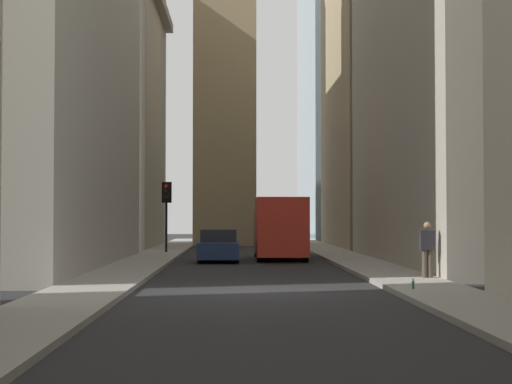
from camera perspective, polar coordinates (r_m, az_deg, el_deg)
name	(u,v)px	position (r m, az deg, el deg)	size (l,w,h in m)	color
ground_plane	(260,292)	(21.17, 0.33, -7.22)	(135.00, 135.00, 0.00)	#262628
sidewalk_right	(90,290)	(21.49, -11.84, -6.91)	(90.00, 2.20, 0.14)	gray
sidewalk_left	(429,289)	(21.77, 12.33, -6.84)	(90.00, 2.20, 0.14)	gray
building_left_far	(411,83)	(52.32, 11.05, 7.66)	(14.60, 10.00, 21.06)	#9E8966
building_left_midfar	(504,23)	(35.56, 17.37, 11.50)	(18.75, 10.00, 20.22)	#A8A091
building_right_far	(77,102)	(51.36, -12.71, 6.35)	(12.89, 10.50, 18.40)	#A8A091
delivery_truck	(279,228)	(37.07, 1.70, -2.60)	(6.46, 2.25, 2.84)	red
sedan_navy	(219,246)	(35.41, -2.69, -3.93)	(4.30, 1.78, 1.42)	navy
traffic_light_midblock	(166,200)	(41.68, -6.45, -0.61)	(0.43, 0.52, 3.67)	black
pedestrian	(427,247)	(24.82, 12.20, -3.90)	(0.26, 0.44, 1.70)	#473D33
discarded_bottle	(413,285)	(20.96, 11.22, -6.55)	(0.07, 0.07, 0.27)	#236033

